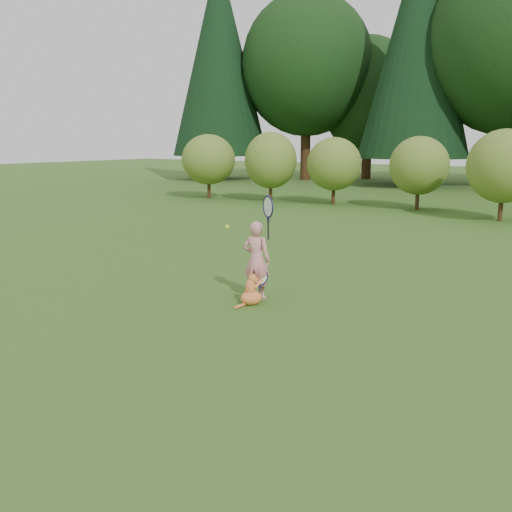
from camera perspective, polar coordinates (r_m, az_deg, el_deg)
The scene contains 5 objects.
ground at distance 8.36m, azimuth -4.20°, elevation -5.47°, with size 100.00×100.00×0.00m, color #205116.
shrub_row at distance 19.95m, azimuth 19.50°, elevation 7.89°, with size 28.00×3.00×2.80m, color #547323, non-canonical shape.
child at distance 8.84m, azimuth 0.09°, elevation -0.21°, with size 0.69×0.42×1.83m.
cat at distance 8.61m, azimuth -0.44°, elevation -3.22°, with size 0.48×0.73×0.65m.
tennis_ball at distance 9.63m, azimuth -2.89°, elevation 2.93°, with size 0.07×0.07×0.07m.
Camera 1 is at (4.93, -6.30, 2.44)m, focal length 40.00 mm.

